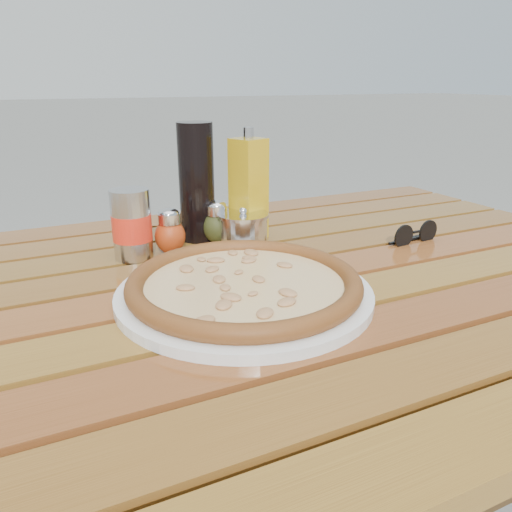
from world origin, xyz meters
name	(u,v)px	position (x,y,z in m)	size (l,w,h in m)	color
table	(261,322)	(0.00, 0.00, 0.67)	(1.40, 0.90, 0.75)	#351B0C
plate	(244,293)	(-0.05, -0.06, 0.76)	(0.36, 0.36, 0.01)	white
pizza	(244,283)	(-0.05, -0.06, 0.77)	(0.35, 0.35, 0.03)	#FFEDB6
pepper_shaker	(170,232)	(-0.09, 0.18, 0.79)	(0.06, 0.06, 0.08)	#BB3F15
oregano_shaker	(217,223)	(0.00, 0.20, 0.79)	(0.07, 0.07, 0.08)	#3A3F19
dark_bottle	(197,183)	(-0.02, 0.23, 0.86)	(0.07, 0.07, 0.22)	black
soda_can	(132,225)	(-0.16, 0.18, 0.81)	(0.07, 0.07, 0.12)	#B8B9BD
olive_oil_cruet	(249,188)	(0.07, 0.20, 0.85)	(0.07, 0.07, 0.21)	#BC9414
parmesan_tin	(243,228)	(0.04, 0.17, 0.78)	(0.10, 0.10, 0.07)	silver
sunglasses	(415,235)	(0.34, 0.04, 0.77)	(0.11, 0.03, 0.04)	black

